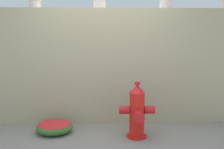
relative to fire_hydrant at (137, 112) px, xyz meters
name	(u,v)px	position (x,y,z in m)	size (l,w,h in m)	color
ground_plane	(103,143)	(-0.53, -0.20, -0.41)	(24.00, 24.00, 0.00)	gray
stone_wall	(103,66)	(-0.53, 0.83, 0.63)	(5.28, 0.40, 2.07)	tan
fire_hydrant	(137,112)	(0.00, 0.00, 0.00)	(0.56, 0.46, 0.89)	red
flower_bush_left	(54,126)	(-1.34, 0.23, -0.30)	(0.60, 0.54, 0.21)	#36652A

